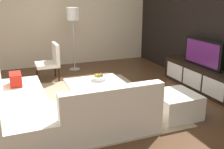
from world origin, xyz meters
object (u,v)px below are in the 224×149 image
(media_console, at_px, (200,78))
(accent_chair_near, at_px, (51,60))
(television, at_px, (203,53))
(fruit_bowl, at_px, (99,78))
(sectional_couch, at_px, (50,109))
(coffee_table, at_px, (97,93))
(ottoman, at_px, (175,105))
(floor_lamp, at_px, (73,18))

(media_console, relative_size, accent_chair_near, 2.37)
(television, relative_size, fruit_bowl, 3.95)
(television, relative_size, sectional_couch, 0.47)
(television, height_order, accent_chair_near, television)
(coffee_table, relative_size, ottoman, 1.50)
(television, bearing_deg, ottoman, -53.96)
(television, xyz_separation_m, accent_chair_near, (-1.84, -2.84, -0.30))
(television, relative_size, floor_lamp, 0.67)
(media_console, bearing_deg, television, 90.00)
(sectional_couch, bearing_deg, floor_lamp, 159.12)
(accent_chair_near, height_order, ottoman, accent_chair_near)
(accent_chair_near, height_order, fruit_bowl, accent_chair_near)
(floor_lamp, bearing_deg, sectional_couch, -20.88)
(sectional_couch, bearing_deg, television, 98.75)
(media_console, distance_m, accent_chair_near, 3.40)
(media_console, xyz_separation_m, fruit_bowl, (-0.28, -2.20, 0.18))
(television, distance_m, sectional_couch, 3.35)
(accent_chair_near, bearing_deg, fruit_bowl, 17.74)
(sectional_couch, xyz_separation_m, coffee_table, (-0.60, 0.97, -0.07))
(coffee_table, height_order, ottoman, ottoman)
(sectional_couch, distance_m, fruit_bowl, 1.34)
(television, relative_size, accent_chair_near, 1.27)
(coffee_table, bearing_deg, television, 87.51)
(coffee_table, height_order, floor_lamp, floor_lamp)
(accent_chair_near, relative_size, ottoman, 1.24)
(media_console, relative_size, sectional_couch, 0.88)
(television, bearing_deg, floor_lamp, -139.61)
(media_console, height_order, fruit_bowl, fruit_bowl)
(accent_chair_near, distance_m, fruit_bowl, 1.69)
(fruit_bowl, bearing_deg, coffee_table, -28.91)
(sectional_couch, bearing_deg, media_console, 98.76)
(television, bearing_deg, sectional_couch, -81.25)
(sectional_couch, height_order, accent_chair_near, accent_chair_near)
(sectional_couch, xyz_separation_m, fruit_bowl, (-0.79, 1.07, 0.16))
(coffee_table, relative_size, accent_chair_near, 1.20)
(coffee_table, distance_m, fruit_bowl, 0.31)
(coffee_table, xyz_separation_m, accent_chair_near, (-1.74, -0.55, 0.29))
(coffee_table, distance_m, floor_lamp, 2.67)
(television, xyz_separation_m, ottoman, (0.93, -1.27, -0.59))
(media_console, distance_m, television, 0.54)
(television, height_order, coffee_table, television)
(ottoman, bearing_deg, fruit_bowl, -142.60)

